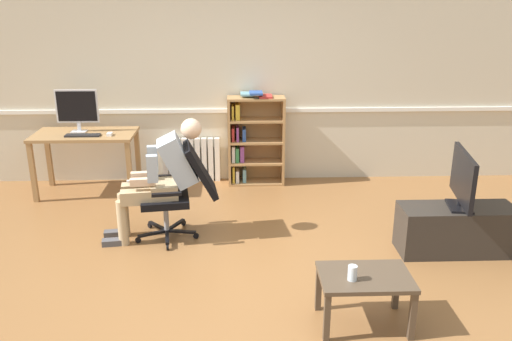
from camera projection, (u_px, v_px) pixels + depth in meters
ground_plane at (242, 279)px, 4.58m from camera, size 18.00×18.00×0.00m
back_wall at (239, 76)px, 6.66m from camera, size 12.00×0.13×2.70m
computer_desk at (85, 142)px, 6.35m from camera, size 1.19×0.64×0.76m
imac_monitor at (77, 108)px, 6.29m from camera, size 0.50×0.14×0.51m
keyboard at (83, 135)px, 6.18m from camera, size 0.40×0.12×0.02m
computer_mouse at (110, 134)px, 6.20m from camera, size 0.06×0.10×0.03m
bookshelf at (252, 140)px, 6.72m from camera, size 0.71×0.30×1.19m
radiator at (191, 160)px, 6.87m from camera, size 0.74×0.08×0.57m
office_chair at (181, 188)px, 5.23m from camera, size 0.84×0.63×0.96m
person_seated at (161, 176)px, 5.16m from camera, size 1.02×0.44×1.21m
tv_stand at (456, 230)px, 4.99m from camera, size 1.08×0.40×0.45m
tv_screen at (463, 179)px, 4.83m from camera, size 0.25×0.76×0.53m
coffee_table at (365, 283)px, 3.85m from camera, size 0.67×0.46×0.41m
drinking_glass at (352, 273)px, 3.75m from camera, size 0.07×0.07×0.11m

